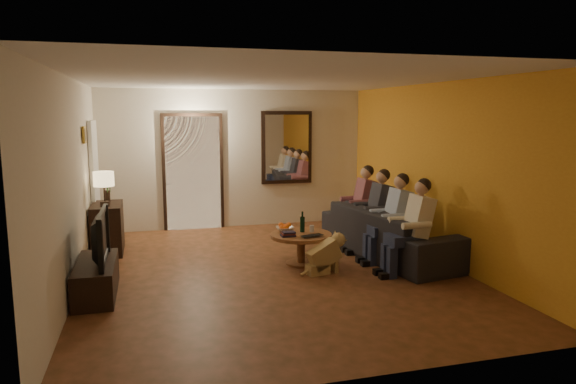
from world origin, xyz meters
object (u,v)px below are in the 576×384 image
object	(u,v)px
sofa	(390,232)
dresser	(108,228)
person_b	(394,222)
table_lamp	(104,189)
laptop	(314,237)
wine_bottle	(302,221)
person_c	(376,214)
bowl	(285,229)
dog	(324,253)
coffee_table	(301,249)
tv	(94,237)
person_d	(361,207)
tv_stand	(96,278)
person_a	(414,231)

from	to	relation	value
sofa	dresser	bearing A→B (deg)	62.54
dresser	person_b	size ratio (longest dim) A/B	0.72
table_lamp	laptop	size ratio (longest dim) A/B	1.64
person_b	wine_bottle	bearing A→B (deg)	164.78
person_c	bowl	xyz separation A→B (m)	(-1.51, -0.13, -0.12)
dresser	dog	world-z (taller)	dresser
sofa	coffee_table	distance (m)	1.44
table_lamp	bowl	bearing A→B (deg)	-20.73
person_b	laptop	bearing A→B (deg)	-178.48
table_lamp	tv	xyz separation A→B (m)	(0.00, -1.76, -0.32)
sofa	person_d	distance (m)	0.93
person_d	laptop	xyz separation A→B (m)	(-1.23, -1.23, -0.14)
tv	coffee_table	xyz separation A→B (m)	(2.72, 0.58, -0.49)
tv	coffee_table	bearing A→B (deg)	-78.02
coffee_table	person_c	bearing A→B (deg)	14.87
tv_stand	dog	world-z (taller)	dog
tv	person_b	distance (m)	4.07
tv_stand	person_d	world-z (taller)	person_d
table_lamp	tv	size ratio (longest dim) A/B	0.51
coffee_table	bowl	world-z (taller)	bowl
tv	coffee_table	world-z (taller)	tv
tv	person_b	xyz separation A→B (m)	(4.05, 0.33, -0.11)
sofa	wine_bottle	distance (m)	1.40
dresser	tv	bearing A→B (deg)	-90.00
tv_stand	tv	world-z (taller)	tv
table_lamp	tv	world-z (taller)	table_lamp
table_lamp	dog	world-z (taller)	table_lamp
person_b	dog	distance (m)	1.22
dog	sofa	bearing A→B (deg)	12.54
sofa	dog	xyz separation A→B (m)	(-1.25, -0.55, -0.09)
person_d	dog	distance (m)	1.87
dresser	person_b	world-z (taller)	person_b
person_d	wine_bottle	bearing A→B (deg)	-146.28
person_a	wine_bottle	xyz separation A→B (m)	(-1.28, 0.95, 0.01)
tv	person_c	world-z (taller)	person_c
dog	bowl	size ratio (longest dim) A/B	2.16
person_b	dog	bearing A→B (deg)	-167.83
table_lamp	sofa	distance (m)	4.35
coffee_table	tv_stand	bearing A→B (deg)	-168.02
person_c	dresser	bearing A→B (deg)	165.47
person_c	coffee_table	bearing A→B (deg)	-165.13
tv_stand	person_c	bearing A→B (deg)	12.94
table_lamp	laptop	bearing A→B (deg)	-27.38
table_lamp	tv	distance (m)	1.79
tv_stand	dog	bearing A→B (deg)	1.64
dresser	sofa	distance (m)	4.37
tv	person_d	xyz separation A→B (m)	(4.05, 1.53, -0.11)
wine_bottle	tv_stand	bearing A→B (deg)	-166.26
sofa	dog	bearing A→B (deg)	104.25
sofa	person_c	distance (m)	0.39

